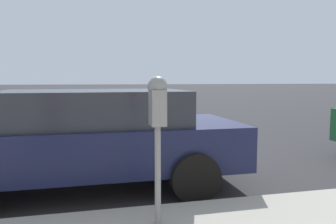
{
  "coord_description": "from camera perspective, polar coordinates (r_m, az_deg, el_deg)",
  "views": [
    {
      "loc": [
        -5.7,
        0.52,
        1.55
      ],
      "look_at": [
        -2.35,
        -0.28,
        1.21
      ],
      "focal_mm": 35.0,
      "sensor_mm": 36.0,
      "label": 1
    }
  ],
  "objects": [
    {
      "name": "ground_plane",
      "position": [
        5.93,
        -8.03,
        -9.63
      ],
      "size": [
        220.0,
        220.0,
        0.0
      ],
      "primitive_type": "plane",
      "color": "#2B2B2D"
    },
    {
      "name": "parking_meter",
      "position": [
        3.1,
        -1.83,
        -0.07
      ],
      "size": [
        0.21,
        0.19,
        1.44
      ],
      "color": "gray",
      "rests_on": "sidewalk"
    },
    {
      "name": "car_navy",
      "position": [
        4.81,
        -14.28,
        -4.14
      ],
      "size": [
        2.0,
        4.52,
        1.41
      ],
      "rotation": [
        0.0,
        0.0,
        0.0
      ],
      "color": "#14193D",
      "rests_on": "ground_plane"
    }
  ]
}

